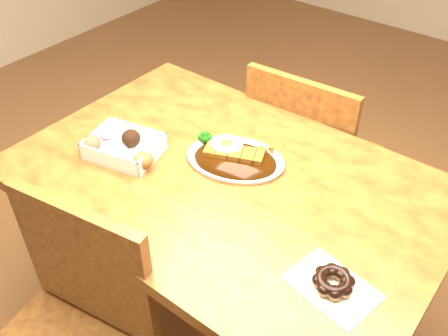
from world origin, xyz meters
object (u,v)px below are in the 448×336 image
Objects in this scene: katsu_curry_plate at (234,156)px; donut_box at (122,146)px; chair_far at (308,158)px; pon_de_ring at (333,282)px; table at (226,203)px.

donut_box is (-0.28, -0.18, 0.01)m from katsu_curry_plate.
katsu_curry_plate is (-0.01, -0.46, 0.29)m from chair_far.
pon_de_ring is (0.44, -0.23, 0.00)m from katsu_curry_plate.
katsu_curry_plate is 0.50m from pon_de_ring.
table is 0.14m from katsu_curry_plate.
donut_box is 0.73m from pon_de_ring.
table is at bearing 88.64° from chair_far.
katsu_curry_plate is 1.34× the size of donut_box.
pon_de_ring is (0.41, -0.15, 0.12)m from table.
pon_de_ring is (0.72, -0.05, -0.01)m from donut_box.
donut_box reaches higher than katsu_curry_plate.
katsu_curry_plate is at bearing 152.97° from pon_de_ring.
donut_box is at bearing -161.54° from table.
katsu_curry_plate is at bearing 85.25° from chair_far.
donut_box is at bearing 175.98° from pon_de_ring.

